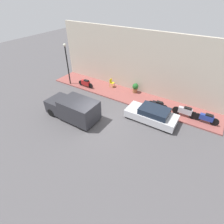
{
  "coord_description": "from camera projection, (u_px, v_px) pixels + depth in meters",
  "views": [
    {
      "loc": [
        -8.33,
        -6.67,
        8.85
      ],
      "look_at": [
        1.3,
        -0.6,
        0.6
      ],
      "focal_mm": 28.0,
      "sensor_mm": 36.0,
      "label": 1
    }
  ],
  "objects": [
    {
      "name": "sidewalk",
      "position": [
        127.0,
        96.0,
        17.23
      ],
      "size": [
        2.72,
        17.05,
        0.12
      ],
      "color": "#934C47",
      "rests_on": "ground_plane"
    },
    {
      "name": "parked_car",
      "position": [
        152.0,
        115.0,
        13.79
      ],
      "size": [
        1.73,
        4.02,
        1.22
      ],
      "color": "silver",
      "rests_on": "ground_plane"
    },
    {
      "name": "ground_plane",
      "position": [
        97.0,
        124.0,
        13.78
      ],
      "size": [
        60.0,
        60.0,
        0.0
      ],
      "primitive_type": "plane",
      "color": "#514F51"
    },
    {
      "name": "motorcycle_black",
      "position": [
        158.0,
        105.0,
        15.0
      ],
      "size": [
        0.3,
        1.84,
        0.79
      ],
      "color": "black",
      "rests_on": "sidewalk"
    },
    {
      "name": "streetlamp",
      "position": [
        67.0,
        60.0,
        17.68
      ],
      "size": [
        0.28,
        0.28,
        4.26
      ],
      "color": "black",
      "rests_on": "sidewalk"
    },
    {
      "name": "scooter_silver",
      "position": [
        185.0,
        111.0,
        14.14
      ],
      "size": [
        0.3,
        2.01,
        0.89
      ],
      "color": "#B7B7BF",
      "rests_on": "sidewalk"
    },
    {
      "name": "motorcycle_red",
      "position": [
        86.0,
        83.0,
        18.36
      ],
      "size": [
        0.3,
        1.84,
        0.8
      ],
      "color": "#B21E1E",
      "rests_on": "sidewalk"
    },
    {
      "name": "potted_plant",
      "position": [
        135.0,
        88.0,
        17.33
      ],
      "size": [
        0.59,
        0.59,
        0.97
      ],
      "color": "brown",
      "rests_on": "sidewalk"
    },
    {
      "name": "building_facade",
      "position": [
        136.0,
        62.0,
        16.56
      ],
      "size": [
        0.3,
        17.05,
        5.9
      ],
      "color": "beige",
      "rests_on": "ground_plane"
    },
    {
      "name": "delivery_van",
      "position": [
        73.0,
        108.0,
        13.96
      ],
      "size": [
        1.93,
        4.41,
        1.77
      ],
      "color": "#2D2D33",
      "rests_on": "ground_plane"
    },
    {
      "name": "motorcycle_blue",
      "position": [
        206.0,
        118.0,
        13.48
      ],
      "size": [
        0.3,
        1.87,
        0.83
      ],
      "color": "navy",
      "rests_on": "sidewalk"
    },
    {
      "name": "cafe_chair",
      "position": [
        112.0,
        82.0,
        18.3
      ],
      "size": [
        0.4,
        0.4,
        0.88
      ],
      "color": "yellow",
      "rests_on": "sidewalk"
    }
  ]
}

